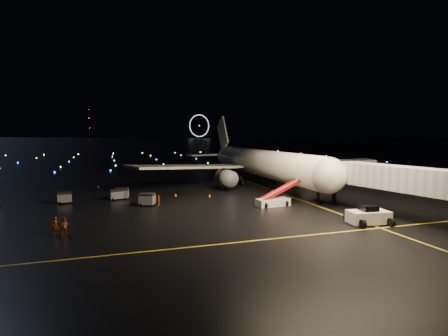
{
  "coord_description": "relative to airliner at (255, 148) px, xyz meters",
  "views": [
    {
      "loc": [
        -16.15,
        -40.85,
        10.47
      ],
      "look_at": [
        0.78,
        12.0,
        5.0
      ],
      "focal_mm": 28.0,
      "sensor_mm": 36.0,
      "label": 1
    }
  ],
  "objects": [
    {
      "name": "lane_cross",
      "position": [
        -17.29,
        -36.51,
        -7.51
      ],
      "size": [
        60.0,
        0.25,
        0.02
      ],
      "primitive_type": "cube",
      "color": "yellow",
      "rests_on": "ground"
    },
    {
      "name": "baggage_cart_2",
      "position": [
        -28.07,
        -9.92,
        -6.71
      ],
      "size": [
        2.15,
        1.71,
        1.62
      ],
      "primitive_type": "cube",
      "rotation": [
        0.0,
        0.0,
        0.21
      ],
      "color": "gray",
      "rests_on": "ground"
    },
    {
      "name": "radio_mast",
      "position": [
        -72.29,
        713.49,
        24.48
      ],
      "size": [
        1.8,
        1.8,
        64.0
      ],
      "primitive_type": "cylinder",
      "color": "black",
      "rests_on": "ground"
    },
    {
      "name": "taxiway_lights",
      "position": [
        -12.29,
        79.49,
        -7.34
      ],
      "size": [
        164.0,
        92.0,
        0.36
      ],
      "primitive_type": null,
      "color": "black",
      "rests_on": "ground"
    },
    {
      "name": "belt_loader",
      "position": [
        -6.42,
        -21.93,
        -5.77
      ],
      "size": [
        7.36,
        2.72,
        3.49
      ],
      "primitive_type": null,
      "rotation": [
        0.0,
        0.0,
        0.11
      ],
      "color": "silver",
      "rests_on": "ground"
    },
    {
      "name": "lane_centre",
      "position": [
        -0.29,
        -11.51,
        -7.51
      ],
      "size": [
        0.25,
        80.0,
        0.02
      ],
      "primitive_type": "cube",
      "color": "yellow",
      "rests_on": "ground"
    },
    {
      "name": "safety_cone_1",
      "position": [
        -8.55,
        -3.17,
        -7.25
      ],
      "size": [
        0.51,
        0.51,
        0.53
      ],
      "primitive_type": "cone",
      "rotation": [
        0.0,
        0.0,
        -0.08
      ],
      "color": "orange",
      "rests_on": "ground"
    },
    {
      "name": "baggage_cart_3",
      "position": [
        -35.6,
        -10.52,
        -6.67
      ],
      "size": [
        2.27,
        1.82,
        1.71
      ],
      "primitive_type": "cube",
      "rotation": [
        0.0,
        0.0,
        0.23
      ],
      "color": "gray",
      "rests_on": "ground"
    },
    {
      "name": "baggage_cart_0",
      "position": [
        -27.19,
        -9.51,
        -6.64
      ],
      "size": [
        2.32,
        1.83,
        1.75
      ],
      "primitive_type": "cube",
      "rotation": [
        0.0,
        0.0,
        -0.2
      ],
      "color": "gray",
      "rests_on": "ground"
    },
    {
      "name": "ferris_wheel",
      "position": [
        157.71,
        693.49,
        18.48
      ],
      "size": [
        49.33,
        16.8,
        52.0
      ],
      "primitive_type": null,
      "rotation": [
        0.0,
        0.0,
        0.26
      ],
      "color": "black",
      "rests_on": "ground"
    },
    {
      "name": "baggage_cart_1",
      "position": [
        -23.8,
        -16.06,
        -6.61
      ],
      "size": [
        2.56,
        2.24,
        1.81
      ],
      "primitive_type": "cube",
      "rotation": [
        0.0,
        0.0,
        -0.43
      ],
      "color": "gray",
      "rests_on": "ground"
    },
    {
      "name": "airliner",
      "position": [
        0.0,
        0.0,
        0.0
      ],
      "size": [
        54.06,
        51.46,
        15.04
      ],
      "primitive_type": null,
      "rotation": [
        0.0,
        0.0,
        0.02
      ],
      "color": "silver",
      "rests_on": "ground"
    },
    {
      "name": "crew_c",
      "position": [
        -22.24,
        -16.7,
        -6.71
      ],
      "size": [
        0.55,
        1.0,
        1.61
      ],
      "primitive_type": "imported",
      "rotation": [
        0.0,
        0.0,
        -1.4
      ],
      "color": "orange",
      "rests_on": "ground"
    },
    {
      "name": "safety_cone_3",
      "position": [
        -31.29,
        4.29,
        -7.29
      ],
      "size": [
        0.47,
        0.47,
        0.46
      ],
      "primitive_type": "cone",
      "rotation": [
        0.0,
        0.0,
        -0.18
      ],
      "color": "orange",
      "rests_on": "ground"
    },
    {
      "name": "safety_cone_0",
      "position": [
        -13.23,
        -11.94,
        -7.28
      ],
      "size": [
        0.53,
        0.53,
        0.48
      ],
      "primitive_type": "cone",
      "rotation": [
        0.0,
        0.0,
        0.3
      ],
      "color": "orange",
      "rests_on": "ground"
    },
    {
      "name": "crew_a",
      "position": [
        -34.3,
        -28.22,
        -6.57
      ],
      "size": [
        0.81,
        0.67,
        1.9
      ],
      "primitive_type": "imported",
      "rotation": [
        0.0,
        0.0,
        0.36
      ],
      "color": "orange",
      "rests_on": "ground"
    },
    {
      "name": "crew_b",
      "position": [
        -33.38,
        -28.32,
        -6.62
      ],
      "size": [
        1.02,
        0.88,
        1.8
      ],
      "primitive_type": "imported",
      "rotation": [
        0.0,
        0.0,
        0.26
      ],
      "color": "orange",
      "rests_on": "ground"
    },
    {
      "name": "ground",
      "position": [
        -12.29,
        273.49,
        -7.52
      ],
      "size": [
        2000.0,
        2000.0,
        0.0
      ],
      "primitive_type": "plane",
      "color": "black",
      "rests_on": "ground"
    },
    {
      "name": "safety_cone_2",
      "position": [
        -18.53,
        -9.66,
        -7.28
      ],
      "size": [
        0.42,
        0.42,
        0.47
      ],
      "primitive_type": "cone",
      "rotation": [
        0.0,
        0.0,
        -0.02
      ],
      "color": "orange",
      "rests_on": "ground"
    },
    {
      "name": "pushback_tug",
      "position": [
        -0.29,
        -34.58,
        -6.42
      ],
      "size": [
        4.88,
        2.94,
        2.2
      ],
      "primitive_type": "cube",
      "rotation": [
        0.0,
        0.0,
        -0.11
      ],
      "color": "silver",
      "rests_on": "ground"
    }
  ]
}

